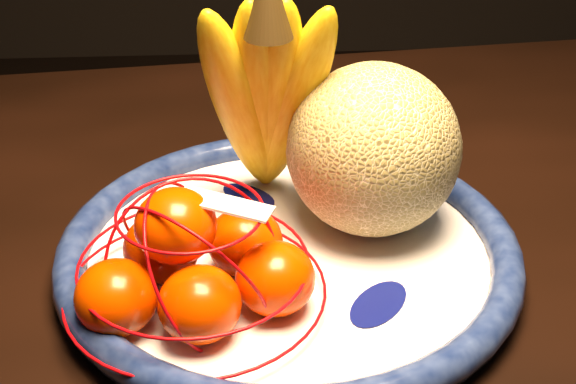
{
  "coord_description": "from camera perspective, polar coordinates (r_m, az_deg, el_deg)",
  "views": [
    {
      "loc": [
        -0.26,
        -0.68,
        1.13
      ],
      "look_at": [
        -0.23,
        -0.1,
        0.78
      ],
      "focal_mm": 50.0,
      "sensor_mm": 36.0,
      "label": 1
    }
  ],
  "objects": [
    {
      "name": "dining_table",
      "position": [
        0.87,
        15.4,
        -5.01
      ],
      "size": [
        1.5,
        1.0,
        0.71
      ],
      "rotation": [
        0.0,
        0.0,
        0.11
      ],
      "color": "black",
      "rests_on": "ground"
    },
    {
      "name": "fruit_bowl",
      "position": [
        0.7,
        0.04,
        -4.23
      ],
      "size": [
        0.4,
        0.4,
        0.03
      ],
      "rotation": [
        0.0,
        0.0,
        0.3
      ],
      "color": "white",
      "rests_on": "dining_table"
    },
    {
      "name": "cantaloupe",
      "position": [
        0.7,
        6.08,
        3.02
      ],
      "size": [
        0.15,
        0.15,
        0.15
      ],
      "primitive_type": "sphere",
      "color": "olive",
      "rests_on": "fruit_bowl"
    },
    {
      "name": "banana_bunch",
      "position": [
        0.71,
        -1.54,
        7.21
      ],
      "size": [
        0.16,
        0.14,
        0.24
      ],
      "rotation": [
        0.0,
        0.0,
        0.02
      ],
      "color": "yellow",
      "rests_on": "fruit_bowl"
    },
    {
      "name": "mandarin_bag",
      "position": [
        0.63,
        -6.57,
        -5.24
      ],
      "size": [
        0.21,
        0.21,
        0.13
      ],
      "rotation": [
        0.0,
        0.0,
        -0.01
      ],
      "color": "#FB2E00",
      "rests_on": "fruit_bowl"
    },
    {
      "name": "price_tag",
      "position": [
        0.6,
        -4.52,
        -0.84
      ],
      "size": [
        0.08,
        0.05,
        0.01
      ],
      "primitive_type": "cube",
      "rotation": [
        -0.14,
        0.1,
        -0.33
      ],
      "color": "white",
      "rests_on": "mandarin_bag"
    }
  ]
}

